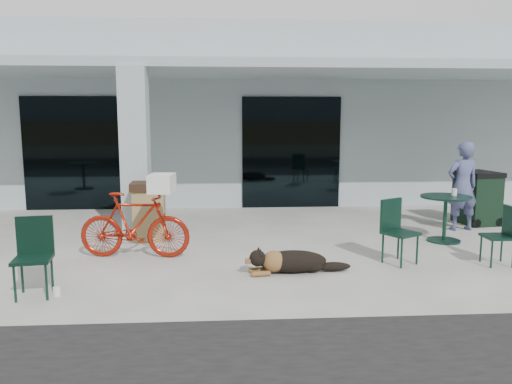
{
  "coord_description": "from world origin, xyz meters",
  "views": [
    {
      "loc": [
        0.15,
        -7.16,
        2.18
      ],
      "look_at": [
        0.67,
        0.83,
        1.0
      ],
      "focal_mm": 35.0,
      "sensor_mm": 36.0,
      "label": 1
    }
  ],
  "objects": [
    {
      "name": "overhang",
      "position": [
        0.0,
        3.6,
        3.21
      ],
      "size": [
        22.0,
        2.8,
        0.18
      ],
      "primitive_type": "cube",
      "color": "#A0B1B6",
      "rests_on": "column"
    },
    {
      "name": "person",
      "position": [
        4.8,
        2.2,
        0.87
      ],
      "size": [
        0.68,
        0.49,
        1.75
      ],
      "primitive_type": "imported",
      "rotation": [
        0.0,
        0.0,
        3.26
      ],
      "color": "#464C76",
      "rests_on": "ground"
    },
    {
      "name": "cup_on_table",
      "position": [
        4.24,
        1.37,
        0.89
      ],
      "size": [
        0.11,
        0.11,
        0.12
      ],
      "primitive_type": "cylinder",
      "rotation": [
        0.0,
        0.0,
        -0.28
      ],
      "color": "white",
      "rests_on": "cafe_table_far"
    },
    {
      "name": "storefront_glass_left",
      "position": [
        -3.2,
        4.98,
        1.35
      ],
      "size": [
        2.8,
        0.06,
        2.7
      ],
      "primitive_type": "cube",
      "color": "black",
      "rests_on": "ground"
    },
    {
      "name": "column",
      "position": [
        -1.5,
        2.3,
        1.56
      ],
      "size": [
        0.5,
        0.5,
        3.12
      ],
      "primitive_type": "cube",
      "color": "#A0B1B6",
      "rests_on": "ground"
    },
    {
      "name": "cafe_chair_far_a",
      "position": [
        2.8,
        0.02,
        0.49
      ],
      "size": [
        0.62,
        0.64,
        0.97
      ],
      "primitive_type": null,
      "rotation": [
        0.0,
        0.0,
        0.54
      ],
      "color": "#113226",
      "rests_on": "ground"
    },
    {
      "name": "cafe_table_far",
      "position": [
        4.07,
        1.31,
        0.41
      ],
      "size": [
        1.09,
        1.09,
        0.83
      ],
      "primitive_type": null,
      "rotation": [
        0.0,
        0.0,
        -0.28
      ],
      "color": "#113226",
      "rests_on": "ground"
    },
    {
      "name": "ground",
      "position": [
        0.0,
        0.0,
        0.0
      ],
      "size": [
        80.0,
        80.0,
        0.0
      ],
      "primitive_type": "plane",
      "color": "#BCB9B1",
      "rests_on": "ground"
    },
    {
      "name": "wheeled_bin",
      "position": [
        5.41,
        2.78,
        0.55
      ],
      "size": [
        0.8,
        0.95,
        1.1
      ],
      "primitive_type": null,
      "rotation": [
        0.0,
        0.0,
        0.15
      ],
      "color": "black",
      "rests_on": "ground"
    },
    {
      "name": "storefront_glass_right",
      "position": [
        1.8,
        4.98,
        1.35
      ],
      "size": [
        2.4,
        0.06,
        2.7
      ],
      "primitive_type": "cube",
      "color": "black",
      "rests_on": "ground"
    },
    {
      "name": "laundry_basket",
      "position": [
        -0.81,
        0.58,
        1.19
      ],
      "size": [
        0.4,
        0.52,
        0.29
      ],
      "primitive_type": "cube",
      "rotation": [
        0.0,
        0.0,
        1.47
      ],
      "color": "white",
      "rests_on": "bicycle"
    },
    {
      "name": "cafe_chair_far_b",
      "position": [
        4.23,
        -0.13,
        0.44
      ],
      "size": [
        0.45,
        0.41,
        0.89
      ],
      "primitive_type": null,
      "rotation": [
        0.0,
        0.0,
        -1.59
      ],
      "color": "#113226",
      "rests_on": "ground"
    },
    {
      "name": "trash_receptacle",
      "position": [
        -1.2,
        1.8,
        0.53
      ],
      "size": [
        0.65,
        0.65,
        1.05
      ],
      "primitive_type": null,
      "rotation": [
        0.0,
        0.0,
        0.05
      ],
      "color": "olive",
      "rests_on": "ground"
    },
    {
      "name": "cafe_chair_near",
      "position": [
        -2.2,
        -1.07,
        0.49
      ],
      "size": [
        0.5,
        0.54,
        0.97
      ],
      "primitive_type": null,
      "rotation": [
        0.0,
        0.0,
        0.14
      ],
      "color": "#113226",
      "rests_on": "ground"
    },
    {
      "name": "bicycle",
      "position": [
        -1.26,
        0.62,
        0.52
      ],
      "size": [
        1.78,
        0.67,
        1.05
      ],
      "primitive_type": "imported",
      "rotation": [
        0.0,
        0.0,
        1.47
      ],
      "color": "maroon",
      "rests_on": "ground"
    },
    {
      "name": "cup_near_dog",
      "position": [
        -1.94,
        -1.07,
        0.06
      ],
      "size": [
        0.1,
        0.1,
        0.11
      ],
      "primitive_type": "cylinder",
      "rotation": [
        0.0,
        0.0,
        -0.18
      ],
      "color": "white",
      "rests_on": "ground"
    },
    {
      "name": "dog",
      "position": [
        1.12,
        -0.33,
        0.19
      ],
      "size": [
        1.16,
        0.54,
        0.37
      ],
      "primitive_type": null,
      "rotation": [
        0.0,
        0.0,
        0.16
      ],
      "color": "black",
      "rests_on": "ground"
    },
    {
      "name": "building",
      "position": [
        0.0,
        8.5,
        2.25
      ],
      "size": [
        22.0,
        7.0,
        4.5
      ],
      "primitive_type": "cube",
      "color": "#A0B1B6",
      "rests_on": "ground"
    }
  ]
}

